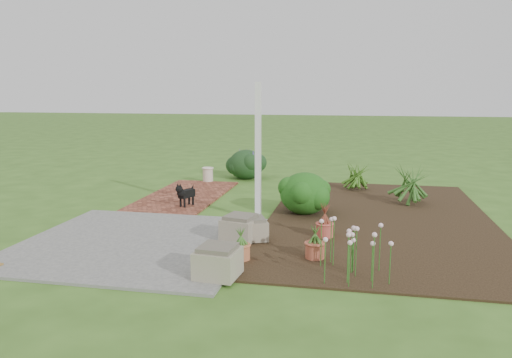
% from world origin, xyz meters
% --- Properties ---
extents(ground, '(80.00, 80.00, 0.00)m').
position_xyz_m(ground, '(0.00, 0.00, 0.00)').
color(ground, '#385F1E').
rests_on(ground, ground).
extents(concrete_patio, '(3.50, 3.50, 0.04)m').
position_xyz_m(concrete_patio, '(-1.25, -1.75, 0.02)').
color(concrete_patio, '#595957').
rests_on(concrete_patio, ground).
extents(brick_path, '(1.60, 3.50, 0.04)m').
position_xyz_m(brick_path, '(-1.70, 1.75, 0.02)').
color(brick_path, brown).
rests_on(brick_path, ground).
extents(garden_bed, '(4.00, 7.00, 0.03)m').
position_xyz_m(garden_bed, '(2.50, 0.50, 0.01)').
color(garden_bed, black).
rests_on(garden_bed, ground).
extents(veranda_post, '(0.10, 0.10, 2.50)m').
position_xyz_m(veranda_post, '(0.30, 0.10, 1.25)').
color(veranda_post, white).
rests_on(veranda_post, ground).
extents(stone_trough_near, '(0.56, 0.56, 0.34)m').
position_xyz_m(stone_trough_near, '(0.39, -2.92, 0.21)').
color(stone_trough_near, gray).
rests_on(stone_trough_near, concrete_patio).
extents(stone_trough_mid, '(0.61, 0.61, 0.34)m').
position_xyz_m(stone_trough_mid, '(0.31, -1.34, 0.21)').
color(stone_trough_mid, gray).
rests_on(stone_trough_mid, concrete_patio).
extents(stone_trough_far, '(0.59, 0.59, 0.30)m').
position_xyz_m(stone_trough_far, '(0.48, -1.27, 0.19)').
color(stone_trough_far, gray).
rests_on(stone_trough_far, concrete_patio).
extents(black_dog, '(0.30, 0.50, 0.45)m').
position_xyz_m(black_dog, '(-1.31, 0.67, 0.31)').
color(black_dog, black).
rests_on(black_dog, brick_path).
extents(cream_ceramic_urn, '(0.31, 0.31, 0.35)m').
position_xyz_m(cream_ceramic_urn, '(-1.70, 3.48, 0.21)').
color(cream_ceramic_urn, beige).
rests_on(cream_ceramic_urn, brick_path).
extents(evergreen_shrub, '(1.23, 1.23, 0.81)m').
position_xyz_m(evergreen_shrub, '(1.10, 0.64, 0.43)').
color(evergreen_shrub, '#0F400D').
rests_on(evergreen_shrub, garden_bed).
extents(agapanthus_clump_back, '(1.31, 1.31, 0.94)m').
position_xyz_m(agapanthus_clump_back, '(3.15, 1.91, 0.50)').
color(agapanthus_clump_back, '#124317').
rests_on(agapanthus_clump_back, garden_bed).
extents(agapanthus_clump_front, '(0.89, 0.89, 0.74)m').
position_xyz_m(agapanthus_clump_front, '(2.06, 3.24, 0.40)').
color(agapanthus_clump_front, '#183B0A').
rests_on(agapanthus_clump_front, garden_bed).
extents(pink_flower_patch, '(1.42, 1.42, 0.71)m').
position_xyz_m(pink_flower_patch, '(2.02, -2.45, 0.38)').
color(pink_flower_patch, '#113D0F').
rests_on(pink_flower_patch, garden_bed).
extents(terracotta_pot_bronze, '(0.31, 0.31, 0.22)m').
position_xyz_m(terracotta_pot_bronze, '(1.59, -0.88, 0.14)').
color(terracotta_pot_bronze, '#AF493B').
rests_on(terracotta_pot_bronze, garden_bed).
extents(terracotta_pot_small_left, '(0.33, 0.33, 0.22)m').
position_xyz_m(terracotta_pot_small_left, '(1.52, -1.95, 0.14)').
color(terracotta_pot_small_left, '#AE533B').
rests_on(terracotta_pot_small_left, garden_bed).
extents(terracotta_pot_small_right, '(0.34, 0.34, 0.22)m').
position_xyz_m(terracotta_pot_small_right, '(0.52, -2.21, 0.14)').
color(terracotta_pot_small_right, '#B6653D').
rests_on(terracotta_pot_small_right, garden_bed).
extents(purple_flowering_bush, '(1.14, 1.14, 0.81)m').
position_xyz_m(purple_flowering_bush, '(-0.87, 4.28, 0.40)').
color(purple_flowering_bush, black).
rests_on(purple_flowering_bush, ground).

